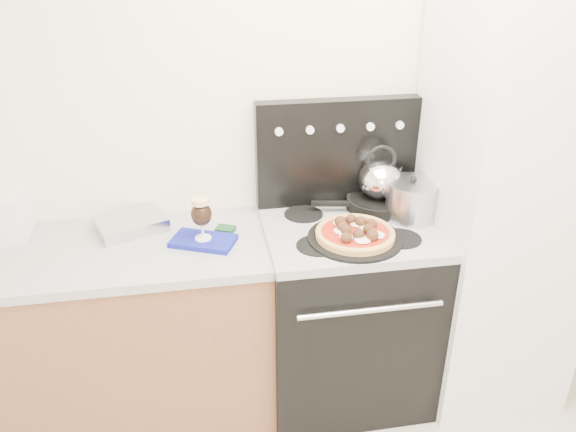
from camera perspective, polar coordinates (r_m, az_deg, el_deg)
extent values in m
cube|color=#F3E4CD|center=(2.65, 3.05, 8.42)|extent=(3.50, 0.01, 2.50)
cube|color=brown|center=(2.74, -17.72, -11.72)|extent=(1.45, 0.60, 0.86)
cube|color=#AEAEAF|center=(2.50, -19.12, -3.55)|extent=(1.48, 0.63, 0.04)
cube|color=black|center=(2.76, 5.81, -9.92)|extent=(0.76, 0.65, 0.88)
cube|color=#ADADB2|center=(2.51, 6.28, -1.45)|extent=(0.76, 0.65, 0.04)
cube|color=black|center=(2.65, 4.97, 6.49)|extent=(0.76, 0.08, 0.50)
cube|color=silver|center=(2.74, 20.73, 0.50)|extent=(0.64, 0.68, 1.90)
cube|color=white|center=(2.59, -15.64, -0.78)|extent=(0.34, 0.30, 0.06)
cube|color=#131B91|center=(2.42, -8.59, -2.52)|extent=(0.30, 0.25, 0.02)
cylinder|color=black|center=(2.40, 6.80, -2.26)|extent=(0.46, 0.46, 0.01)
cylinder|color=black|center=(2.68, 9.11, 1.32)|extent=(0.34, 0.34, 0.05)
cylinder|color=#B3B2BD|center=(2.59, 12.41, 1.51)|extent=(0.26, 0.26, 0.17)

